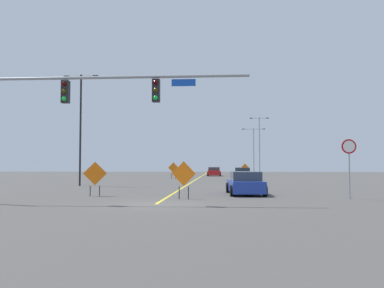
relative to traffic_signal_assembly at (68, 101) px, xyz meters
name	(u,v)px	position (x,y,z in m)	size (l,w,h in m)	color
ground	(156,204)	(4.12, 0.01, -4.75)	(157.43, 157.43, 0.00)	#4C4947
road_centre_stripe	(202,176)	(4.12, 43.74, -4.75)	(0.16, 87.46, 0.01)	yellow
traffic_signal_assembly	(68,101)	(0.00, 0.00, 0.00)	(12.85, 0.44, 6.43)	gray
stop_sign	(349,157)	(13.73, 3.46, -2.57)	(0.76, 0.07, 3.12)	gray
street_lamp_far_right	(81,121)	(-4.75, 15.26, 0.67)	(2.96, 0.24, 9.39)	black
street_lamp_near_right	(259,141)	(13.74, 53.50, 1.00)	(3.29, 0.24, 9.98)	gray
street_lamp_mid_right	(254,147)	(13.30, 60.57, 0.41)	(4.39, 0.24, 8.67)	gray
construction_sign_median_far	(173,168)	(1.18, 32.09, -3.48)	(1.32, 0.26, 2.03)	orange
construction_sign_left_shoulder	(95,175)	(-0.07, 4.41, -3.55)	(1.31, 0.33, 1.95)	orange
construction_sign_left_lane	(245,169)	(10.16, 35.30, -3.56)	(1.25, 0.12, 1.90)	orange
construction_sign_median_near	(184,175)	(5.12, 2.86, -3.52)	(1.27, 0.32, 1.96)	orange
car_blue_far	(245,184)	(8.51, 6.28, -4.12)	(2.27, 4.50, 1.37)	#1E389E
car_red_mid	(214,172)	(5.99, 44.91, -4.11)	(2.11, 4.05, 1.35)	red
car_black_distant	(243,174)	(9.49, 28.37, -4.09)	(2.22, 4.56, 1.43)	black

